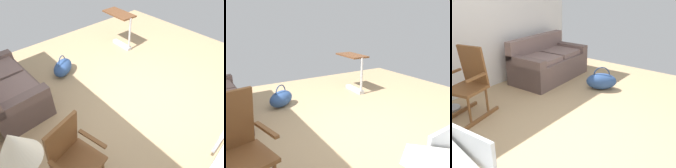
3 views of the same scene
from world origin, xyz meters
TOP-DOWN VIEW (x-y plane):
  - ground_plane at (0.00, 0.00)m, footprint 6.58×6.58m
  - rocking_chair at (-0.40, 1.67)m, footprint 0.85×0.64m
  - overbed_table at (1.75, -1.11)m, footprint 0.85×0.42m
  - duffel_bag at (1.68, 0.65)m, footprint 0.59×0.64m

SIDE VIEW (x-z plane):
  - ground_plane at x=0.00m, z-range 0.00..0.00m
  - duffel_bag at x=1.68m, z-range -0.06..0.37m
  - rocking_chair at x=-0.40m, z-range -0.02..1.03m
  - overbed_table at x=1.75m, z-range 0.11..0.95m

